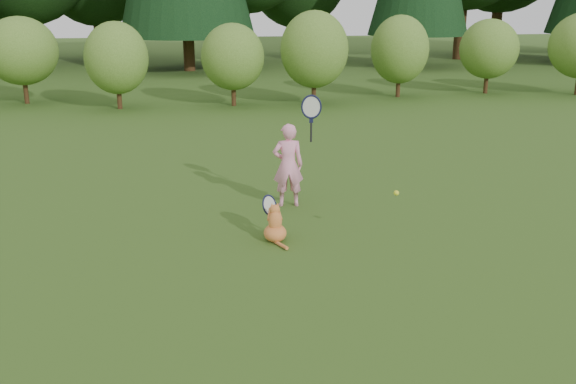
{
  "coord_description": "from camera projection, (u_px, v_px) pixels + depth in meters",
  "views": [
    {
      "loc": [
        -1.04,
        -7.06,
        3.09
      ],
      "look_at": [
        0.2,
        0.8,
        0.7
      ],
      "focal_mm": 40.0,
      "sensor_mm": 36.0,
      "label": 1
    }
  ],
  "objects": [
    {
      "name": "ground",
      "position": [
        282.0,
        267.0,
        7.72
      ],
      "size": [
        100.0,
        100.0,
        0.0
      ],
      "primitive_type": "plane",
      "color": "#2B4C15",
      "rests_on": "ground"
    },
    {
      "name": "tennis_ball",
      "position": [
        396.0,
        193.0,
        8.23
      ],
      "size": [
        0.07,
        0.07,
        0.07
      ],
      "color": "yellow",
      "rests_on": "ground"
    },
    {
      "name": "child",
      "position": [
        289.0,
        163.0,
        9.85
      ],
      "size": [
        0.73,
        0.4,
        1.95
      ],
      "rotation": [
        0.0,
        0.0,
        3.07
      ],
      "color": "pink",
      "rests_on": "ground"
    },
    {
      "name": "cat",
      "position": [
        275.0,
        221.0,
        8.51
      ],
      "size": [
        0.38,
        0.75,
        0.7
      ],
      "rotation": [
        0.0,
        0.0,
        -0.05
      ],
      "color": "#C76D26",
      "rests_on": "ground"
    },
    {
      "name": "shrub_row",
      "position": [
        219.0,
        57.0,
        19.61
      ],
      "size": [
        28.0,
        3.0,
        2.8
      ],
      "primitive_type": null,
      "color": "#456A21",
      "rests_on": "ground"
    }
  ]
}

